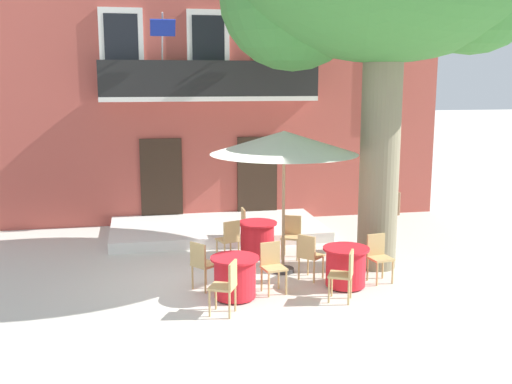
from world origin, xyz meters
The scene contains 17 objects.
ground_plane centered at (0.00, 0.00, 0.00)m, with size 120.00×120.00×0.00m, color beige.
building_facade centered at (0.66, 6.99, 3.75)m, with size 13.00×5.09×7.50m.
entrance_step_platform centered at (0.65, 3.62, 0.12)m, with size 5.25×2.77×0.25m, color silver.
cafe_table_near_tree centered at (2.48, -0.77, 0.39)m, with size 0.86×0.86×0.76m.
cafe_chair_near_tree_0 centered at (2.21, -1.48, 0.53)m, with size 0.54×0.54×0.91m.
cafe_chair_near_tree_1 centered at (3.21, -0.57, 0.53)m, with size 0.46×0.46×0.91m.
cafe_chair_near_tree_2 centered at (1.92, -0.27, 0.53)m, with size 0.57×0.57×0.91m.
cafe_table_middle centered at (1.26, 1.54, 0.39)m, with size 0.86×0.86×0.76m.
cafe_chair_middle_0 centered at (0.59, 1.20, 0.53)m, with size 0.52×0.52×0.91m.
cafe_chair_middle_1 centered at (1.98, 1.29, 0.53)m, with size 0.53×0.53×0.91m.
cafe_chair_middle_2 centered at (1.19, 2.29, 0.53)m, with size 0.40×0.40×0.91m.
cafe_table_front centered at (0.36, -0.97, 0.39)m, with size 0.86×0.86×0.76m.
cafe_chair_front_0 centered at (0.10, -1.68, 0.53)m, with size 0.53×0.53×0.91m.
cafe_chair_front_1 centered at (1.08, -0.76, 0.53)m, with size 0.47×0.47×0.91m.
cafe_chair_front_2 centered at (-0.16, -0.42, 0.53)m, with size 0.56×0.56×0.91m.
cafe_umbrella centered at (1.55, 0.32, 2.61)m, with size 2.90×2.90×2.85m.
pedestrian_near_entrance centered at (4.24, 1.35, 0.90)m, with size 0.53×0.35×1.59m.
Camera 1 is at (-1.27, -11.05, 3.83)m, focal length 42.40 mm.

